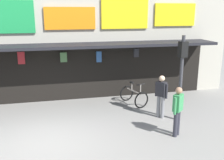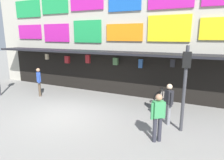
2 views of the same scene
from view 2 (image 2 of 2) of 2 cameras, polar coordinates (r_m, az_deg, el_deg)
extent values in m
plane|color=gray|center=(9.22, -13.52, -9.92)|extent=(80.00, 80.00, 0.00)
cube|color=#B2AD9E|center=(12.42, -0.69, 15.10)|extent=(18.00, 1.20, 8.00)
cube|color=black|center=(11.29, -3.61, 8.19)|extent=(15.30, 1.40, 0.12)
cube|color=green|center=(15.76, -23.59, 18.63)|extent=(2.29, 0.08, 1.14)
cube|color=green|center=(14.06, -16.56, 20.42)|extent=(2.14, 0.08, 1.08)
cube|color=#B71E93|center=(12.60, -7.54, 21.85)|extent=(2.29, 0.08, 0.95)
cube|color=blue|center=(11.46, 3.70, 22.04)|extent=(1.92, 0.08, 0.99)
cube|color=#B71E93|center=(15.65, -23.06, 12.91)|extent=(2.18, 0.08, 0.99)
cube|color=#B71E93|center=(13.93, -16.09, 13.20)|extent=(2.08, 0.08, 1.17)
cube|color=green|center=(12.45, -7.30, 13.99)|extent=(1.96, 0.08, 1.34)
cube|color=orange|center=(11.31, 3.58, 13.81)|extent=(2.20, 0.08, 0.95)
cube|color=yellow|center=(10.65, 16.37, 14.40)|extent=(2.17, 0.08, 1.33)
cube|color=yellow|center=(10.52, 30.02, 12.97)|extent=(2.02, 0.08, 1.04)
cylinder|color=black|center=(13.74, -18.72, 7.70)|extent=(0.02, 0.02, 0.20)
cube|color=tan|center=(13.76, -18.64, 6.51)|extent=(0.22, 0.13, 0.37)
cylinder|color=black|center=(12.69, -13.12, 7.50)|extent=(0.02, 0.02, 0.27)
cube|color=maroon|center=(12.72, -13.04, 5.88)|extent=(0.31, 0.19, 0.45)
cylinder|color=black|center=(11.78, -7.16, 7.72)|extent=(0.02, 0.02, 0.12)
cube|color=maroon|center=(11.81, -7.12, 6.20)|extent=(0.27, 0.16, 0.50)
cylinder|color=black|center=(11.21, 1.09, 7.23)|extent=(0.02, 0.02, 0.25)
cube|color=#477042|center=(11.25, 1.08, 5.53)|extent=(0.28, 0.17, 0.42)
cylinder|color=black|center=(10.58, 8.51, 6.75)|extent=(0.02, 0.02, 0.25)
cube|color=#2D5693|center=(10.62, 8.45, 4.81)|extent=(0.22, 0.13, 0.47)
cylinder|color=black|center=(10.08, 17.55, 6.26)|extent=(0.02, 0.02, 0.16)
cube|color=#232328|center=(10.11, 17.44, 4.75)|extent=(0.22, 0.13, 0.38)
cube|color=black|center=(12.07, -1.96, 2.04)|extent=(15.30, 0.04, 2.50)
cylinder|color=#38383D|center=(7.48, 20.50, -2.80)|extent=(0.12, 0.12, 3.20)
cube|color=black|center=(7.28, 21.18, 5.57)|extent=(0.31, 0.28, 0.56)
sphere|color=red|center=(7.40, 21.19, 6.69)|extent=(0.15, 0.15, 0.15)
sphere|color=black|center=(7.43, 21.03, 4.70)|extent=(0.15, 0.15, 0.15)
torus|color=black|center=(9.37, 14.87, -7.25)|extent=(0.70, 0.28, 0.72)
torus|color=black|center=(10.41, 14.08, -5.19)|extent=(0.70, 0.28, 0.72)
cylinder|color=#A3998E|center=(9.81, 14.54, -4.78)|extent=(0.36, 0.96, 0.05)
cylinder|color=#A3998E|center=(9.92, 14.47, -3.56)|extent=(0.04, 0.04, 0.35)
cube|color=black|center=(9.87, 14.53, -2.50)|extent=(0.16, 0.22, 0.06)
cylinder|color=#A3998E|center=(9.32, 14.95, -4.65)|extent=(0.04, 0.04, 0.50)
cylinder|color=black|center=(9.25, 15.04, -3.17)|extent=(0.43, 0.17, 0.04)
cylinder|color=#2D2D38|center=(6.93, 13.85, -13.86)|extent=(0.14, 0.14, 0.88)
cylinder|color=#2D2D38|center=(6.86, 12.48, -14.10)|extent=(0.14, 0.14, 0.88)
cube|color=#388E51|center=(6.61, 13.49, -8.39)|extent=(0.42, 0.40, 0.56)
sphere|color=#A87A5B|center=(6.47, 13.68, -5.00)|extent=(0.22, 0.22, 0.22)
cylinder|color=#388E51|center=(6.72, 15.15, -8.56)|extent=(0.09, 0.09, 0.56)
cylinder|color=#388E51|center=(6.53, 11.73, -9.02)|extent=(0.09, 0.09, 0.56)
cylinder|color=brown|center=(12.24, -20.56, -2.53)|extent=(0.14, 0.14, 0.88)
cylinder|color=brown|center=(12.41, -20.55, -2.32)|extent=(0.14, 0.14, 0.88)
cube|color=#28479E|center=(12.17, -20.82, 0.85)|extent=(0.41, 0.41, 0.56)
sphere|color=#A87A5B|center=(12.10, -20.98, 2.75)|extent=(0.22, 0.22, 0.22)
cylinder|color=#28479E|center=(11.96, -20.82, 0.41)|extent=(0.09, 0.09, 0.56)
cylinder|color=#28479E|center=(12.39, -20.79, 0.83)|extent=(0.09, 0.09, 0.56)
cylinder|color=gray|center=(8.19, 16.40, -9.73)|extent=(0.14, 0.14, 0.88)
cylinder|color=gray|center=(8.34, 15.84, -9.28)|extent=(0.14, 0.14, 0.88)
cube|color=#232328|center=(8.03, 16.44, -4.74)|extent=(0.39, 0.42, 0.56)
sphere|color=beige|center=(7.92, 16.62, -1.91)|extent=(0.22, 0.22, 0.22)
cylinder|color=#232328|center=(7.86, 17.14, -5.55)|extent=(0.09, 0.09, 0.56)
cylinder|color=#232328|center=(8.23, 15.72, -4.63)|extent=(0.09, 0.09, 0.56)
camera|label=1|loc=(5.18, -78.90, 8.38)|focal=41.55mm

